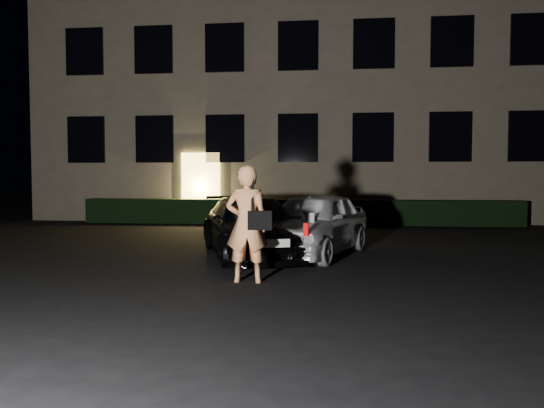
# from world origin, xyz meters

# --- Properties ---
(ground) EXTENTS (80.00, 80.00, 0.00)m
(ground) POSITION_xyz_m (0.00, 0.00, 0.00)
(ground) COLOR black
(ground) RESTS_ON ground
(building) EXTENTS (20.00, 8.11, 12.00)m
(building) POSITION_xyz_m (-0.00, 14.99, 6.00)
(building) COLOR #6D624E
(building) RESTS_ON ground
(hedge) EXTENTS (15.00, 0.70, 0.85)m
(hedge) POSITION_xyz_m (0.00, 10.50, 0.42)
(hedge) COLOR black
(hedge) RESTS_ON ground
(sedan) EXTENTS (3.04, 4.57, 1.23)m
(sedan) POSITION_xyz_m (-0.45, 3.05, 0.62)
(sedan) COLOR black
(sedan) RESTS_ON ground
(hatch) EXTENTS (2.73, 4.22, 1.34)m
(hatch) POSITION_xyz_m (0.81, 3.35, 0.67)
(hatch) COLOR silver
(hatch) RESTS_ON ground
(man) EXTENTS (0.75, 0.45, 1.83)m
(man) POSITION_xyz_m (-0.11, 0.36, 0.92)
(man) COLOR #FFA363
(man) RESTS_ON ground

